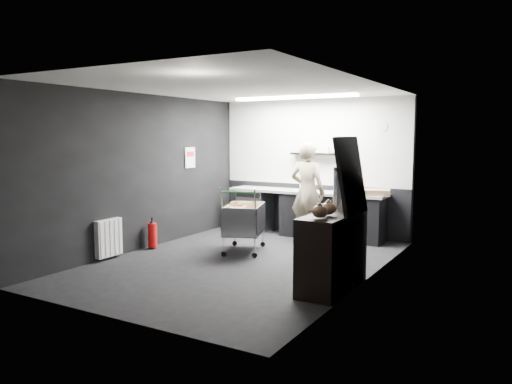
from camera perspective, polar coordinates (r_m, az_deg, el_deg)
The scene contains 22 objects.
floor at distance 7.91m, azimuth -1.70°, elevation -8.03°, with size 5.50×5.50×0.00m, color black.
ceiling at distance 7.69m, azimuth -1.77°, elevation 11.84°, with size 5.50×5.50×0.00m, color white.
wall_back at distance 10.12m, azimuth 6.51°, elevation 2.86°, with size 5.50×5.50×0.00m, color black.
wall_front at distance 5.55m, azimuth -16.87°, elevation -0.32°, with size 5.50×5.50×0.00m, color black.
wall_left at distance 8.90m, azimuth -12.76°, elevation 2.25°, with size 5.50×5.50×0.00m, color black.
wall_right at distance 6.85m, azimuth 12.64°, elevation 1.04°, with size 5.50×5.50×0.00m, color black.
kitchen_wall_panel at distance 10.08m, azimuth 6.50°, elevation 5.69°, with size 3.95×0.02×1.70m, color silver.
dado_panel at distance 10.19m, azimuth 6.40°, elevation -1.92°, with size 3.95×0.02×1.00m, color black.
floating_shelf at distance 9.91m, azimuth 7.29°, elevation 4.34°, with size 1.20×0.22×0.04m, color black.
wall_clock at distance 9.60m, azimuth 14.24°, elevation 7.29°, with size 0.20×0.20×0.03m, color white.
poster at distance 9.87m, azimuth -7.56°, elevation 3.92°, with size 0.02×0.30×0.40m, color white.
poster_red_band at distance 9.86m, azimuth -7.54°, elevation 4.32°, with size 0.01×0.22×0.10m, color red.
radiator at distance 8.36m, azimuth -16.49°, elevation -5.05°, with size 0.10×0.50×0.60m, color white.
ceiling_strip at distance 9.31m, azimuth 4.36°, elevation 10.71°, with size 2.40×0.20×0.04m, color white.
prep_counter at distance 9.86m, azimuth 6.39°, elevation -2.45°, with size 3.20×0.61×0.90m.
person at distance 9.35m, azimuth 5.90°, elevation -0.00°, with size 0.68×0.45×1.86m, color beige.
shopping_cart at distance 8.53m, azimuth -1.40°, elevation -3.36°, with size 0.91×1.19×1.10m.
sideboard at distance 6.55m, azimuth 8.95°, elevation -5.59°, with size 0.56×1.31×1.97m.
fire_extinguisher at distance 8.96m, azimuth -11.75°, elevation -4.75°, with size 0.16×0.16×0.53m.
cardboard_box at distance 9.32m, azimuth 13.43°, elevation -0.03°, with size 0.53×0.40×0.11m, color #9A7952.
pink_tub at distance 9.85m, azimuth 5.69°, elevation 0.80°, with size 0.22×0.22×0.22m, color white.
white_container at distance 9.79m, azimuth 5.72°, elevation 0.63°, with size 0.20×0.15×0.18m, color white.
Camera 1 is at (4.04, -6.51, 1.98)m, focal length 35.00 mm.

